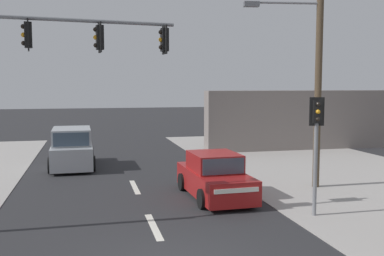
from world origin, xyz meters
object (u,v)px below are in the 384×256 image
Objects in this scene: pedestal_signal_right_kerb at (316,136)px; suv_crossing_left at (72,149)px; sedan_oncoming_mid at (215,177)px; utility_pole_midground_right at (316,51)px; traffic_signal_mast at (16,68)px.

pedestal_signal_right_kerb is 12.48m from suv_crossing_left.
sedan_oncoming_mid is at bearing 128.16° from pedestal_signal_right_kerb.
suv_crossing_left is at bearing 144.41° from utility_pole_midground_right.
traffic_signal_mast reaches higher than sedan_oncoming_mid.
suv_crossing_left is (1.10, 9.11, -3.47)m from traffic_signal_mast.
pedestal_signal_right_kerb is at bearing -117.31° from utility_pole_midground_right.
pedestal_signal_right_kerb is (8.40, -0.90, -1.94)m from traffic_signal_mast.
utility_pole_midground_right is 1.40× the size of traffic_signal_mast.
suv_crossing_left is (-9.10, 6.51, -4.29)m from utility_pole_midground_right.
utility_pole_midground_right is 2.24× the size of sedan_oncoming_mid.
pedestal_signal_right_kerb is 0.83× the size of sedan_oncoming_mid.
utility_pole_midground_right is at bearing 62.69° from pedestal_signal_right_kerb.
suv_crossing_left reaches higher than sedan_oncoming_mid.
pedestal_signal_right_kerb is at bearing -51.84° from sedan_oncoming_mid.
sedan_oncoming_mid is (6.13, 1.99, -3.65)m from traffic_signal_mast.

